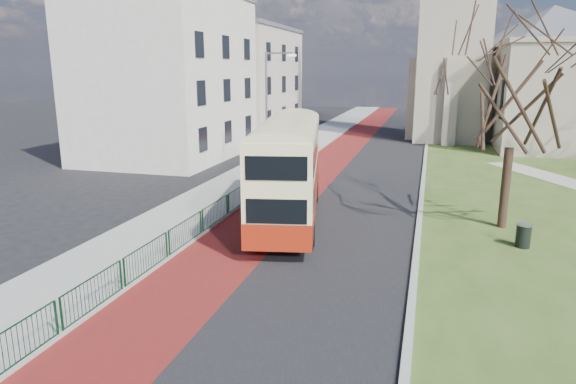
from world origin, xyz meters
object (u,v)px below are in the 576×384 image
(winter_tree_near, at_px, (516,81))
(litter_bin, at_px, (523,235))
(bus, at_px, (288,166))
(streetlamp, at_px, (269,105))

(winter_tree_near, xyz_separation_m, litter_bin, (0.47, -2.68, -5.97))
(bus, height_order, winter_tree_near, winter_tree_near)
(bus, bearing_deg, streetlamp, 100.80)
(litter_bin, bearing_deg, bus, 173.95)
(winter_tree_near, bearing_deg, streetlamp, 145.98)
(winter_tree_near, relative_size, litter_bin, 9.55)
(winter_tree_near, distance_m, litter_bin, 6.57)
(bus, bearing_deg, winter_tree_near, -1.53)
(bus, height_order, litter_bin, bus)
(bus, xyz_separation_m, winter_tree_near, (9.61, 1.61, 3.84))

